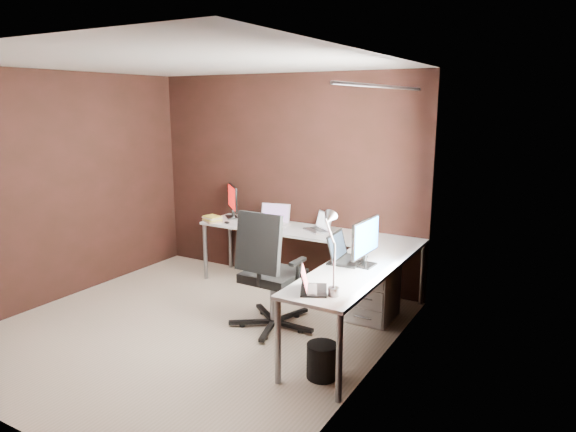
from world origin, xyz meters
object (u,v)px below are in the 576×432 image
at_px(book_stack, 212,219).
at_px(monitor_right, 366,240).
at_px(drawer_pedestal, 373,290).
at_px(laptop_black_big, 344,255).
at_px(desk_lamp, 330,241).
at_px(laptop_black_small, 310,286).
at_px(laptop_silver, 320,227).
at_px(monitor_left, 233,199).
at_px(laptop_white, 274,220).
at_px(wastebasket, 322,361).
at_px(office_chair, 271,294).

bearing_deg(book_stack, monitor_right, -17.09).
height_order(drawer_pedestal, laptop_black_big, laptop_black_big).
bearing_deg(desk_lamp, laptop_black_small, -143.60).
relative_size(monitor_right, laptop_black_big, 1.28).
xyz_separation_m(monitor_right, laptop_silver, (-0.93, 0.95, -0.20)).
distance_m(monitor_left, laptop_white, 0.67).
bearing_deg(laptop_black_big, monitor_right, -105.17).
distance_m(monitor_right, laptop_black_big, 0.30).
height_order(monitor_left, book_stack, monitor_left).
relative_size(drawer_pedestal, laptop_white, 1.48).
bearing_deg(laptop_white, wastebasket, -61.77).
height_order(laptop_black_big, office_chair, office_chair).
bearing_deg(desk_lamp, laptop_white, 142.47).
xyz_separation_m(monitor_left, laptop_white, (0.65, -0.06, -0.18)).
bearing_deg(laptop_white, laptop_silver, -13.58).
distance_m(desk_lamp, office_chair, 1.32).
bearing_deg(monitor_left, desk_lamp, 5.15).
relative_size(laptop_black_small, office_chair, 0.30).
relative_size(drawer_pedestal, monitor_left, 1.45).
relative_size(laptop_silver, office_chair, 0.33).
xyz_separation_m(laptop_white, desk_lamp, (1.54, -1.70, 0.35)).
distance_m(desk_lamp, wastebasket, 0.99).
bearing_deg(book_stack, desk_lamp, -32.29).
xyz_separation_m(monitor_left, book_stack, (-0.08, -0.31, -0.20)).
bearing_deg(laptop_black_big, office_chair, 103.37).
relative_size(monitor_left, office_chair, 0.35).
bearing_deg(drawer_pedestal, wastebasket, -86.94).
distance_m(monitor_right, laptop_white, 1.83).
bearing_deg(laptop_white, monitor_left, 162.18).
distance_m(laptop_silver, office_chair, 1.20).
bearing_deg(monitor_right, drawer_pedestal, 13.89).
distance_m(monitor_right, office_chair, 1.10).
height_order(laptop_silver, book_stack, laptop_silver).
bearing_deg(office_chair, drawer_pedestal, 43.60).
height_order(monitor_right, desk_lamp, desk_lamp).
relative_size(laptop_silver, laptop_black_big, 0.95).
distance_m(laptop_black_big, book_stack, 2.15).
bearing_deg(laptop_white, laptop_black_big, -47.64).
bearing_deg(monitor_left, wastebasket, 4.20).
distance_m(book_stack, desk_lamp, 2.71).
bearing_deg(laptop_black_big, laptop_silver, 33.46).
relative_size(monitor_left, laptop_black_big, 1.01).
distance_m(laptop_white, laptop_silver, 0.62).
bearing_deg(laptop_black_big, book_stack, 68.08).
xyz_separation_m(drawer_pedestal, laptop_silver, (-0.81, 0.40, 0.48)).
bearing_deg(drawer_pedestal, book_stack, 176.03).
bearing_deg(laptop_black_small, laptop_white, 12.54).
relative_size(laptop_white, book_stack, 1.45).
bearing_deg(desk_lamp, monitor_right, 100.22).
height_order(laptop_black_big, book_stack, laptop_black_big).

